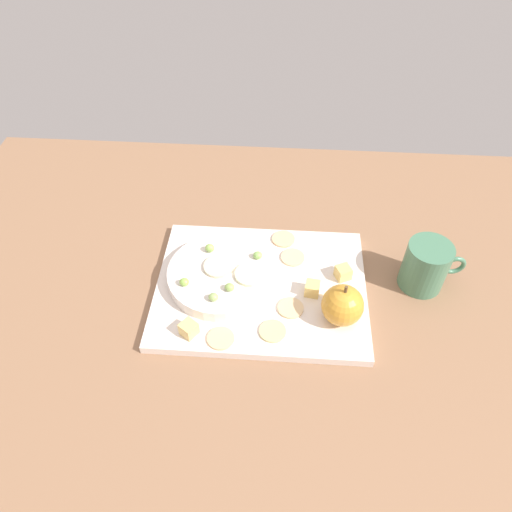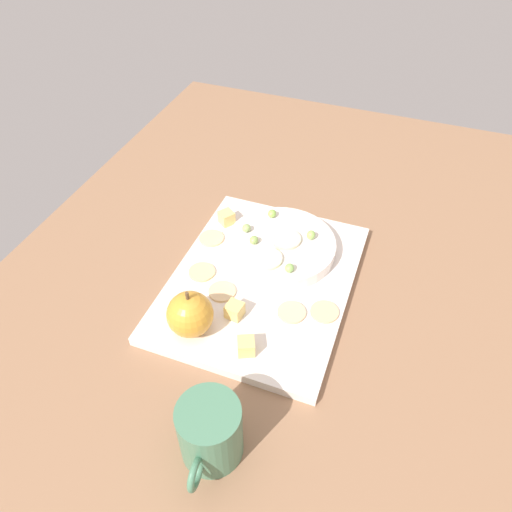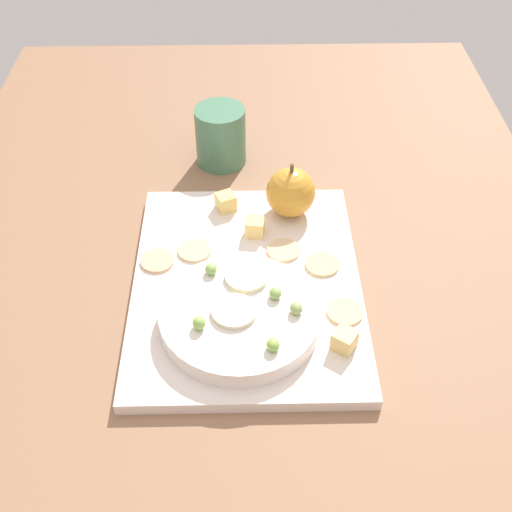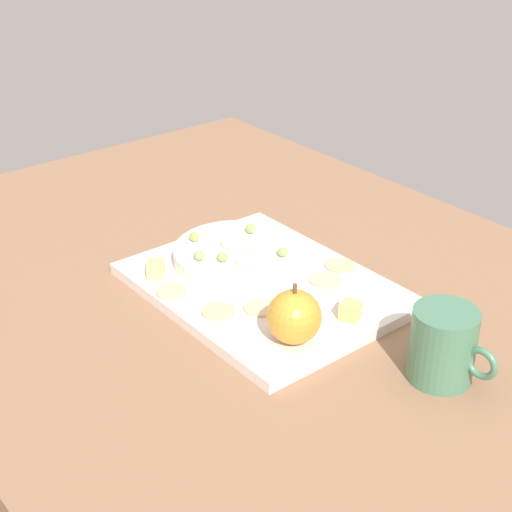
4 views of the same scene
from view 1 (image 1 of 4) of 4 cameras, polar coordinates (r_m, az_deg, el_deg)
name	(u,v)px [view 1 (image 1 of 4)]	position (r cm, az deg, el deg)	size (l,w,h in cm)	color
table	(270,297)	(85.31, 1.63, -4.89)	(133.02, 87.82, 3.38)	#8C6548
platter	(261,288)	(83.40, 0.60, -3.81)	(36.12, 27.97, 1.55)	silver
serving_dish	(221,275)	(83.03, -4.15, -2.24)	(18.50, 18.50, 2.27)	white
apple_whole	(342,305)	(77.04, 10.26, -5.79)	(6.74, 6.74, 6.74)	gold
apple_stem	(346,289)	(73.98, 10.66, -3.92)	(0.50, 0.50, 1.20)	brown
cheese_cube_0	(343,273)	(84.44, 10.33, -1.96)	(2.37, 2.37, 2.37)	#ECC96E
cheese_cube_1	(189,329)	(76.58, -8.00, -8.58)	(2.37, 2.37, 2.37)	#F1CC74
cheese_cube_2	(312,288)	(81.32, 6.71, -3.86)	(2.37, 2.37, 2.37)	#F1CC70
cracker_0	(221,338)	(76.24, -4.23, -9.75)	(4.31, 4.31, 0.40)	#E4BA87
cracker_1	(283,239)	(90.29, 3.28, 2.02)	(4.31, 4.31, 0.40)	#E2B684
cracker_2	(290,308)	(79.67, 4.12, -6.20)	(4.31, 4.31, 0.40)	#E1BC8A
cracker_3	(293,257)	(87.10, 4.39, -0.17)	(4.31, 4.31, 0.40)	#D5B68A
cracker_4	(273,331)	(76.84, 1.98, -8.93)	(4.31, 4.31, 0.40)	#D5C082
grape_0	(213,297)	(77.69, -5.11, -4.90)	(1.61, 1.45, 1.32)	#92AF62
grape_1	(258,255)	(83.48, 0.20, 0.09)	(1.61, 1.45, 1.30)	#89BA5B
grape_2	(210,248)	(84.94, -5.54, 0.95)	(1.61, 1.45, 1.51)	#91BC58
grape_3	(184,282)	(80.27, -8.54, -3.08)	(1.61, 1.45, 1.35)	#8BBB4E
grape_4	(229,287)	(78.82, -3.19, -3.73)	(1.61, 1.45, 1.30)	#8DAF59
apple_slice_0	(219,266)	(82.42, -4.47, -1.24)	(5.17, 5.17, 0.60)	beige
apple_slice_1	(250,273)	(81.17, -0.71, -2.04)	(5.17, 5.17, 0.60)	beige
cup	(426,266)	(86.73, 19.57, -1.13)	(10.82, 7.62, 9.00)	#46785A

